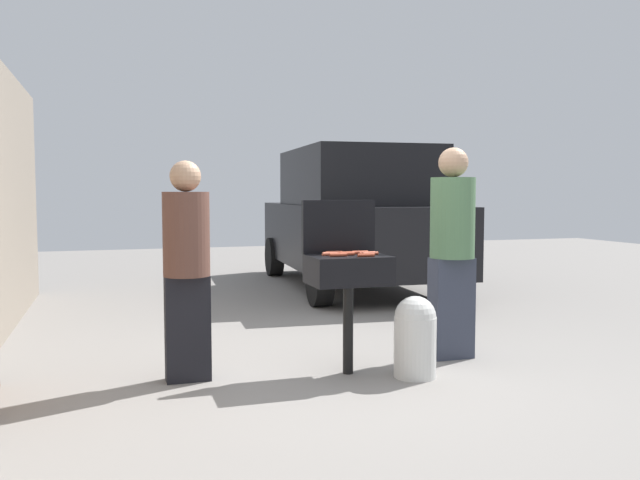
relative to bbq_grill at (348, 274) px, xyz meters
The scene contains 17 objects.
ground_plane 0.77m from the bbq_grill, behind, with size 24.00×24.00×0.00m, color gray.
bbq_grill is the anchor object (origin of this frame).
grill_lid_open 0.42m from the bbq_grill, 90.00° to the left, with size 0.60×0.05×0.42m, color black.
hot_dog_0 0.23m from the bbq_grill, 57.24° to the right, with size 0.03×0.03×0.13m, color #AD4228.
hot_dog_1 0.21m from the bbq_grill, 165.54° to the left, with size 0.03×0.03×0.13m, color #C6593D.
hot_dog_2 0.23m from the bbq_grill, ahead, with size 0.03×0.03×0.13m, color #B74C33.
hot_dog_3 0.16m from the bbq_grill, 167.06° to the right, with size 0.03×0.03×0.13m, color #AD4228.
hot_dog_4 0.21m from the bbq_grill, 145.21° to the left, with size 0.03×0.03×0.13m, color #C6593D.
hot_dog_5 0.17m from the bbq_grill, 74.09° to the left, with size 0.03×0.03×0.13m, color #AD4228.
hot_dog_6 0.22m from the bbq_grill, 35.50° to the left, with size 0.03×0.03×0.13m, color #B74C33.
hot_dog_7 0.22m from the bbq_grill, ahead, with size 0.03×0.03×0.13m, color #B74C33.
hot_dog_8 0.20m from the bbq_grill, 149.40° to the right, with size 0.03×0.03×0.13m, color #AD4228.
hot_dog_9 0.21m from the bbq_grill, 117.67° to the left, with size 0.03×0.03×0.13m, color #B74C33.
propane_tank 0.68m from the bbq_grill, 28.53° to the right, with size 0.32×0.32×0.62m.
person_left 1.22m from the bbq_grill, behind, with size 0.34×0.34×1.63m.
person_right 1.03m from the bbq_grill, 10.80° to the left, with size 0.37×0.37×1.77m.
parked_minivan 4.64m from the bbq_grill, 68.66° to the left, with size 2.24×4.50×2.02m.
Camera 1 is at (-1.70, -4.64, 1.39)m, focal length 36.55 mm.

